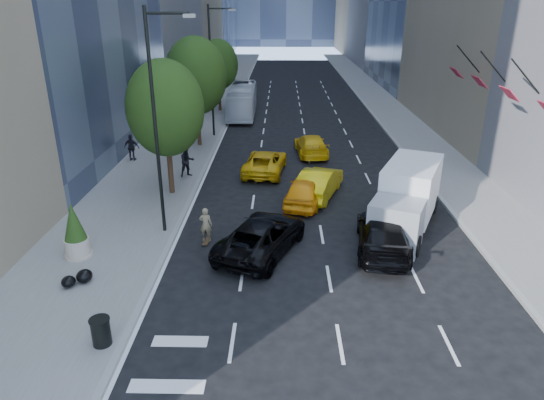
{
  "coord_description": "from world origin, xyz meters",
  "views": [
    {
      "loc": [
        -0.95,
        -16.81,
        10.22
      ],
      "look_at": [
        -1.37,
        4.36,
        1.6
      ],
      "focal_mm": 32.0,
      "sensor_mm": 36.0,
      "label": 1
    }
  ],
  "objects_px": {
    "black_sedan_mercedes": "(383,233)",
    "box_truck": "(407,197)",
    "planter_shrub": "(75,231)",
    "black_sedan_lincoln": "(262,236)",
    "skateboarder": "(206,227)",
    "city_bus": "(242,100)",
    "trash_can": "(101,332)"
  },
  "relations": [
    {
      "from": "box_truck",
      "to": "planter_shrub",
      "type": "distance_m",
      "value": 15.16
    },
    {
      "from": "skateboarder",
      "to": "black_sedan_mercedes",
      "type": "height_order",
      "value": "skateboarder"
    },
    {
      "from": "black_sedan_lincoln",
      "to": "black_sedan_mercedes",
      "type": "distance_m",
      "value": 5.35
    },
    {
      "from": "black_sedan_mercedes",
      "to": "planter_shrub",
      "type": "distance_m",
      "value": 13.24
    },
    {
      "from": "city_bus",
      "to": "planter_shrub",
      "type": "distance_m",
      "value": 29.47
    },
    {
      "from": "skateboarder",
      "to": "black_sedan_lincoln",
      "type": "xyz_separation_m",
      "value": [
        2.57,
        -0.76,
        -0.04
      ]
    },
    {
      "from": "planter_shrub",
      "to": "skateboarder",
      "type": "bearing_deg",
      "value": 17.07
    },
    {
      "from": "black_sedan_mercedes",
      "to": "trash_can",
      "type": "height_order",
      "value": "black_sedan_mercedes"
    },
    {
      "from": "trash_can",
      "to": "planter_shrub",
      "type": "height_order",
      "value": "planter_shrub"
    },
    {
      "from": "planter_shrub",
      "to": "city_bus",
      "type": "bearing_deg",
      "value": 80.59
    },
    {
      "from": "box_truck",
      "to": "trash_can",
      "type": "xyz_separation_m",
      "value": [
        -11.72,
        -9.28,
        -0.96
      ]
    },
    {
      "from": "box_truck",
      "to": "black_sedan_mercedes",
      "type": "bearing_deg",
      "value": -98.53
    },
    {
      "from": "skateboarder",
      "to": "box_truck",
      "type": "height_order",
      "value": "box_truck"
    },
    {
      "from": "black_sedan_mercedes",
      "to": "box_truck",
      "type": "xyz_separation_m",
      "value": [
        1.55,
        2.42,
        0.76
      ]
    },
    {
      "from": "black_sedan_mercedes",
      "to": "planter_shrub",
      "type": "relative_size",
      "value": 2.24
    },
    {
      "from": "city_bus",
      "to": "trash_can",
      "type": "distance_m",
      "value": 34.85
    },
    {
      "from": "city_bus",
      "to": "black_sedan_lincoln",
      "type": "bearing_deg",
      "value": -84.76
    },
    {
      "from": "city_bus",
      "to": "planter_shrub",
      "type": "bearing_deg",
      "value": -100.3
    },
    {
      "from": "black_sedan_mercedes",
      "to": "city_bus",
      "type": "xyz_separation_m",
      "value": [
        -8.37,
        27.94,
        0.65
      ]
    },
    {
      "from": "trash_can",
      "to": "planter_shrub",
      "type": "xyz_separation_m",
      "value": [
        -3.02,
        5.73,
        0.72
      ]
    },
    {
      "from": "black_sedan_mercedes",
      "to": "city_bus",
      "type": "relative_size",
      "value": 0.53
    },
    {
      "from": "planter_shrub",
      "to": "black_sedan_mercedes",
      "type": "bearing_deg",
      "value": 4.9
    },
    {
      "from": "city_bus",
      "to": "skateboarder",
      "type": "bearing_deg",
      "value": -89.94
    },
    {
      "from": "skateboarder",
      "to": "city_bus",
      "type": "distance_m",
      "value": 27.46
    },
    {
      "from": "city_bus",
      "to": "black_sedan_mercedes",
      "type": "bearing_deg",
      "value": -74.21
    },
    {
      "from": "black_sedan_lincoln",
      "to": "trash_can",
      "type": "xyz_separation_m",
      "value": [
        -4.83,
        -6.58,
        -0.17
      ]
    },
    {
      "from": "skateboarder",
      "to": "trash_can",
      "type": "xyz_separation_m",
      "value": [
        -2.25,
        -7.35,
        -0.22
      ]
    },
    {
      "from": "box_truck",
      "to": "planter_shrub",
      "type": "xyz_separation_m",
      "value": [
        -14.73,
        -3.55,
        -0.24
      ]
    },
    {
      "from": "skateboarder",
      "to": "city_bus",
      "type": "relative_size",
      "value": 0.16
    },
    {
      "from": "black_sedan_lincoln",
      "to": "skateboarder",
      "type": "bearing_deg",
      "value": 5.72
    },
    {
      "from": "skateboarder",
      "to": "trash_can",
      "type": "bearing_deg",
      "value": 79.79
    },
    {
      "from": "city_bus",
      "to": "planter_shrub",
      "type": "xyz_separation_m",
      "value": [
        -4.82,
        -29.07,
        -0.12
      ]
    }
  ]
}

